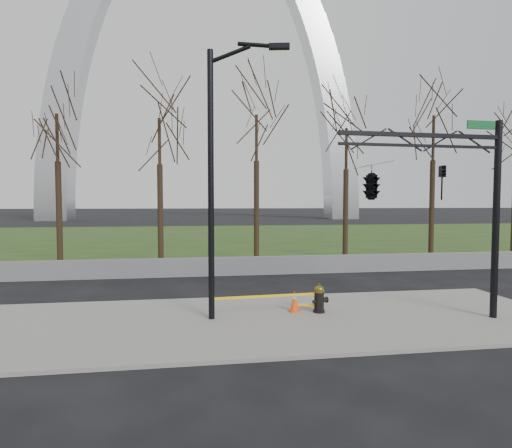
{
  "coord_description": "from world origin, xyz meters",
  "views": [
    {
      "loc": [
        -2.21,
        -11.8,
        3.57
      ],
      "look_at": [
        -0.14,
        2.0,
        2.84
      ],
      "focal_mm": 28.55,
      "sensor_mm": 36.0,
      "label": 1
    }
  ],
  "objects": [
    {
      "name": "caution_tape",
      "position": [
        0.21,
        0.42,
        0.63
      ],
      "size": [
        3.4,
        0.43,
        0.46
      ],
      "color": "yellow",
      "rests_on": "ground"
    },
    {
      "name": "traffic_cone",
      "position": [
        0.91,
        0.7,
        0.43
      ],
      "size": [
        0.39,
        0.39,
        0.66
      ],
      "rotation": [
        0.0,
        0.0,
        0.17
      ],
      "color": "#EE4C0C",
      "rests_on": "sidewalk"
    },
    {
      "name": "sidewalk",
      "position": [
        0.0,
        0.0,
        0.05
      ],
      "size": [
        18.0,
        6.0,
        0.1
      ],
      "primitive_type": "cube",
      "color": "slate",
      "rests_on": "ground"
    },
    {
      "name": "fire_hydrant",
      "position": [
        1.67,
        0.49,
        0.52
      ],
      "size": [
        0.57,
        0.37,
        0.91
      ],
      "rotation": [
        0.0,
        0.0,
        0.19
      ],
      "color": "black",
      "rests_on": "sidewalk"
    },
    {
      "name": "ground",
      "position": [
        0.0,
        0.0,
        0.0
      ],
      "size": [
        500.0,
        500.0,
        0.0
      ],
      "primitive_type": "plane",
      "color": "black",
      "rests_on": "ground"
    },
    {
      "name": "tree_row",
      "position": [
        4.28,
        12.0,
        4.83
      ],
      "size": [
        54.56,
        4.0,
        9.66
      ],
      "color": "black",
      "rests_on": "ground"
    },
    {
      "name": "traffic_signal_mast",
      "position": [
        3.47,
        -0.93,
        4.15
      ],
      "size": [
        5.1,
        2.5,
        6.0
      ],
      "rotation": [
        0.0,
        0.0,
        0.02
      ],
      "color": "black",
      "rests_on": "ground"
    },
    {
      "name": "guardrail",
      "position": [
        0.0,
        8.0,
        0.45
      ],
      "size": [
        60.0,
        0.3,
        0.9
      ],
      "primitive_type": "cube",
      "color": "#59595B",
      "rests_on": "ground"
    },
    {
      "name": "grass_strip",
      "position": [
        0.0,
        30.0,
        0.03
      ],
      "size": [
        120.0,
        40.0,
        0.06
      ],
      "primitive_type": "cube",
      "color": "#223F17",
      "rests_on": "ground"
    },
    {
      "name": "street_light",
      "position": [
        -1.52,
        0.23,
        4.69
      ],
      "size": [
        2.37,
        0.65,
        8.21
      ],
      "rotation": [
        0.0,
        0.0,
        -0.2
      ],
      "color": "black",
      "rests_on": "ground"
    },
    {
      "name": "gateway_arch",
      "position": [
        0.0,
        75.0,
        32.5
      ],
      "size": [
        66.0,
        6.0,
        65.0
      ],
      "primitive_type": null,
      "color": "#BABDC2",
      "rests_on": "ground"
    }
  ]
}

